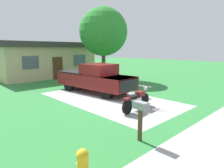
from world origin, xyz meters
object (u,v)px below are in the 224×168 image
motorcycle (137,100)px  pickup_truck (94,78)px  shade_tree (103,32)px  neighbor_house (45,59)px  mailbox (140,111)px

motorcycle → pickup_truck: (0.98, 4.42, 0.48)m
shade_tree → neighbor_house: bearing=117.6°
pickup_truck → mailbox: bearing=-117.5°
mailbox → motorcycle: bearing=41.0°
motorcycle → neighbor_house: 14.02m
pickup_truck → mailbox: pickup_truck is taller
pickup_truck → shade_tree: size_ratio=0.88×
mailbox → pickup_truck: bearing=62.5°
shade_tree → pickup_truck: bearing=-137.8°
motorcycle → neighbor_house: size_ratio=0.23×
pickup_truck → neighbor_house: neighbor_house is taller
mailbox → neighbor_house: 16.54m
shade_tree → neighbor_house: size_ratio=0.68×
pickup_truck → shade_tree: bearing=42.2°
motorcycle → pickup_truck: size_ratio=0.38×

